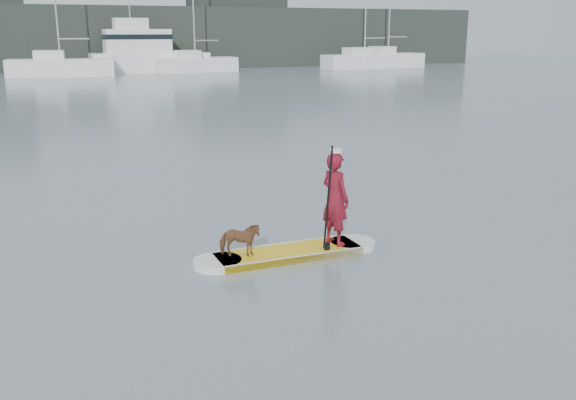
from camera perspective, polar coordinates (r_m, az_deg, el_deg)
name	(u,v)px	position (r m, az deg, el deg)	size (l,w,h in m)	color
ground	(237,201)	(14.58, -4.53, -0.08)	(140.00, 140.00, 0.00)	slate
paddleboard	(288,253)	(10.99, 0.00, -4.74)	(3.30, 0.81, 0.12)	yellow
paddler	(335,199)	(11.09, 4.22, 0.10)	(0.59, 0.39, 1.62)	maroon
white_cap	(336,151)	(10.90, 4.30, 4.41)	(0.22, 0.22, 0.07)	silver
dog	(240,240)	(10.60, -4.33, -3.56)	(0.31, 0.68, 0.57)	brown
paddle	(328,212)	(10.78, 3.55, -1.06)	(0.10, 0.30, 2.00)	black
sailboat_d	(60,65)	(57.85, -19.62, 11.21)	(8.78, 3.61, 12.58)	white
sailboat_e	(195,63)	(60.76, -8.30, 11.92)	(7.70, 2.95, 10.95)	white
sailboat_f	(364,60)	(66.35, 6.74, 12.29)	(8.89, 3.17, 13.09)	white
motor_yacht_a	(144,52)	(61.46, -12.65, 12.68)	(10.57, 3.29, 6.33)	white
shore_mass	(61,38)	(66.55, -19.53, 13.40)	(90.00, 6.00, 6.00)	#202823
shore_building_east	(237,28)	(71.02, -4.54, 15.03)	(10.00, 4.00, 8.00)	#202823
sailboat_g	(387,58)	(68.34, 8.83, 12.33)	(8.10, 3.87, 13.79)	white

